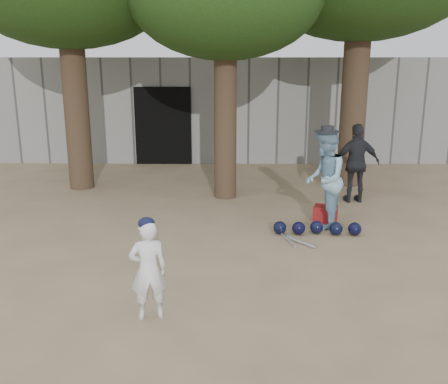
{
  "coord_description": "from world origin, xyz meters",
  "views": [
    {
      "loc": [
        0.66,
        -6.43,
        2.92
      ],
      "look_at": [
        0.6,
        1.0,
        0.95
      ],
      "focal_mm": 40.0,
      "sensor_mm": 36.0,
      "label": 1
    }
  ],
  "objects_px": {
    "boy_player": "(148,270)",
    "red_bag": "(325,214)",
    "spectator_blue": "(325,179)",
    "spectator_dark": "(357,163)"
  },
  "relations": [
    {
      "from": "boy_player",
      "to": "red_bag",
      "type": "relative_size",
      "value": 2.83
    },
    {
      "from": "red_bag",
      "to": "spectator_blue",
      "type": "bearing_deg",
      "value": -109.53
    },
    {
      "from": "spectator_dark",
      "to": "red_bag",
      "type": "xyz_separation_m",
      "value": [
        -0.88,
        -1.37,
        -0.68
      ]
    },
    {
      "from": "boy_player",
      "to": "spectator_dark",
      "type": "distance_m",
      "value": 6.15
    },
    {
      "from": "boy_player",
      "to": "spectator_dark",
      "type": "xyz_separation_m",
      "value": [
        3.6,
        4.98,
        0.24
      ]
    },
    {
      "from": "boy_player",
      "to": "spectator_blue",
      "type": "xyz_separation_m",
      "value": [
        2.62,
        3.31,
        0.28
      ]
    },
    {
      "from": "spectator_blue",
      "to": "boy_player",
      "type": "bearing_deg",
      "value": -26.84
    },
    {
      "from": "spectator_dark",
      "to": "red_bag",
      "type": "bearing_deg",
      "value": 51.98
    },
    {
      "from": "red_bag",
      "to": "boy_player",
      "type": "bearing_deg",
      "value": -127.05
    },
    {
      "from": "boy_player",
      "to": "spectator_blue",
      "type": "relative_size",
      "value": 0.68
    }
  ]
}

